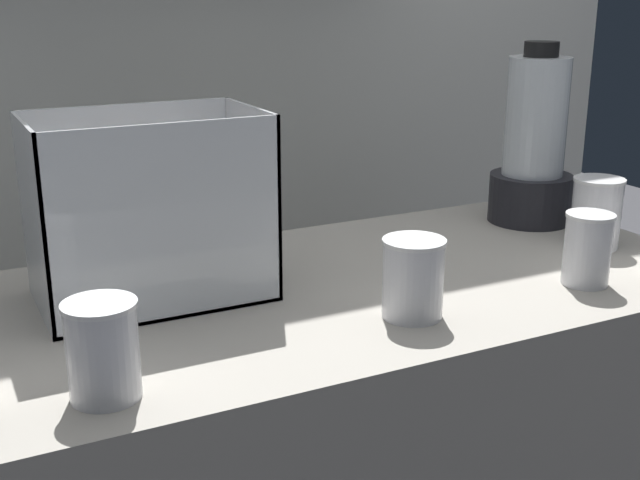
{
  "coord_description": "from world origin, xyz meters",
  "views": [
    {
      "loc": [
        -0.57,
        -1.13,
        1.37
      ],
      "look_at": [
        0.0,
        0.0,
        0.98
      ],
      "focal_mm": 45.91,
      "sensor_mm": 36.0,
      "label": 1
    }
  ],
  "objects_px": {
    "blender_pitcher": "(533,152)",
    "juice_cup_orange_right": "(587,254)",
    "juice_cup_mango_left": "(103,356)",
    "carrot_display_bin": "(150,240)",
    "juice_cup_orange_middle": "(413,283)",
    "juice_cup_beet_rightmost": "(596,218)"
  },
  "relations": [
    {
      "from": "carrot_display_bin",
      "to": "blender_pitcher",
      "type": "xyz_separation_m",
      "value": [
        0.83,
        0.07,
        0.05
      ]
    },
    {
      "from": "carrot_display_bin",
      "to": "juice_cup_mango_left",
      "type": "distance_m",
      "value": 0.34
    },
    {
      "from": "juice_cup_orange_middle",
      "to": "juice_cup_orange_right",
      "type": "height_order",
      "value": "same"
    },
    {
      "from": "juice_cup_orange_middle",
      "to": "juice_cup_mango_left",
      "type": "bearing_deg",
      "value": -174.22
    },
    {
      "from": "carrot_display_bin",
      "to": "blender_pitcher",
      "type": "bearing_deg",
      "value": 5.02
    },
    {
      "from": "carrot_display_bin",
      "to": "juice_cup_beet_rightmost",
      "type": "bearing_deg",
      "value": -8.53
    },
    {
      "from": "blender_pitcher",
      "to": "juice_cup_orange_middle",
      "type": "xyz_separation_m",
      "value": [
        -0.5,
        -0.33,
        -0.09
      ]
    },
    {
      "from": "carrot_display_bin",
      "to": "juice_cup_mango_left",
      "type": "height_order",
      "value": "carrot_display_bin"
    },
    {
      "from": "juice_cup_orange_right",
      "to": "juice_cup_beet_rightmost",
      "type": "height_order",
      "value": "juice_cup_beet_rightmost"
    },
    {
      "from": "juice_cup_orange_middle",
      "to": "juice_cup_orange_right",
      "type": "bearing_deg",
      "value": -1.86
    },
    {
      "from": "blender_pitcher",
      "to": "juice_cup_beet_rightmost",
      "type": "relative_size",
      "value": 2.78
    },
    {
      "from": "juice_cup_orange_right",
      "to": "blender_pitcher",
      "type": "bearing_deg",
      "value": 63.36
    },
    {
      "from": "juice_cup_mango_left",
      "to": "juice_cup_orange_right",
      "type": "xyz_separation_m",
      "value": [
        0.8,
        0.04,
        -0.0
      ]
    },
    {
      "from": "blender_pitcher",
      "to": "juice_cup_beet_rightmost",
      "type": "bearing_deg",
      "value": -92.56
    },
    {
      "from": "carrot_display_bin",
      "to": "juice_cup_mango_left",
      "type": "relative_size",
      "value": 2.87
    },
    {
      "from": "blender_pitcher",
      "to": "juice_cup_mango_left",
      "type": "distance_m",
      "value": 1.05
    },
    {
      "from": "juice_cup_orange_right",
      "to": "juice_cup_beet_rightmost",
      "type": "distance_m",
      "value": 0.22
    },
    {
      "from": "blender_pitcher",
      "to": "juice_cup_orange_right",
      "type": "height_order",
      "value": "blender_pitcher"
    },
    {
      "from": "blender_pitcher",
      "to": "juice_cup_orange_right",
      "type": "relative_size",
      "value": 3.05
    },
    {
      "from": "carrot_display_bin",
      "to": "juice_cup_mango_left",
      "type": "bearing_deg",
      "value": -115.26
    },
    {
      "from": "juice_cup_orange_middle",
      "to": "juice_cup_beet_rightmost",
      "type": "distance_m",
      "value": 0.51
    },
    {
      "from": "juice_cup_mango_left",
      "to": "juice_cup_orange_right",
      "type": "distance_m",
      "value": 0.8
    }
  ]
}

